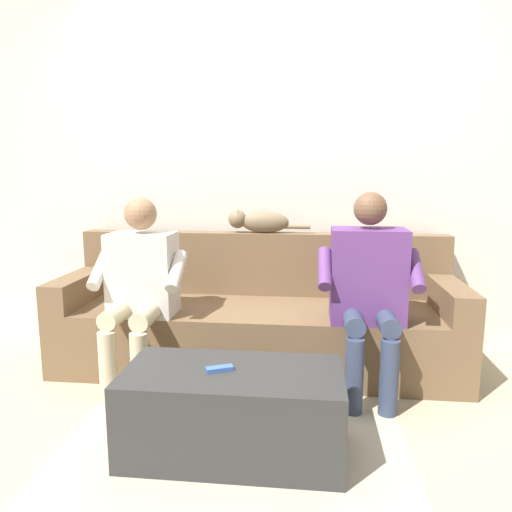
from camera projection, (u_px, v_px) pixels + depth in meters
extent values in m
plane|color=tan|center=(243.00, 415.00, 2.53)|extent=(8.00, 8.00, 0.00)
cube|color=beige|center=(265.00, 166.00, 3.47)|extent=(4.96, 0.06, 2.63)
cube|color=brown|center=(256.00, 339.00, 3.09)|extent=(2.24, 0.64, 0.41)
cube|color=brown|center=(262.00, 292.00, 3.43)|extent=(2.57, 0.15, 0.85)
cube|color=brown|center=(450.00, 333.00, 2.94)|extent=(0.17, 0.64, 0.60)
cube|color=brown|center=(77.00, 320.00, 3.20)|extent=(0.17, 0.64, 0.60)
cube|color=#2D2D2D|center=(233.00, 411.00, 2.17)|extent=(0.98, 0.49, 0.39)
cube|color=#5B3370|center=(368.00, 275.00, 2.75)|extent=(0.42, 0.27, 0.54)
sphere|color=brown|center=(370.00, 209.00, 2.69)|extent=(0.19, 0.19, 0.19)
cylinder|color=#333D56|center=(386.00, 320.00, 2.62)|extent=(0.11, 0.33, 0.11)
cylinder|color=#333D56|center=(353.00, 319.00, 2.64)|extent=(0.11, 0.33, 0.11)
cylinder|color=#333D56|center=(389.00, 378.00, 2.51)|extent=(0.10, 0.10, 0.41)
cylinder|color=#333D56|center=(354.00, 376.00, 2.52)|extent=(0.10, 0.10, 0.41)
cylinder|color=#5B3370|center=(415.00, 270.00, 2.64)|extent=(0.08, 0.27, 0.22)
cylinder|color=#5B3370|center=(325.00, 268.00, 2.69)|extent=(0.08, 0.27, 0.22)
cube|color=beige|center=(143.00, 274.00, 2.90)|extent=(0.39, 0.27, 0.50)
sphere|color=#936B4C|center=(140.00, 214.00, 2.84)|extent=(0.19, 0.19, 0.19)
cylinder|color=#C6B793|center=(149.00, 314.00, 2.75)|extent=(0.11, 0.36, 0.11)
cylinder|color=#C6B793|center=(119.00, 313.00, 2.77)|extent=(0.11, 0.36, 0.11)
cylinder|color=#C6B793|center=(140.00, 369.00, 2.61)|extent=(0.10, 0.10, 0.41)
cylinder|color=#C6B793|center=(108.00, 368.00, 2.63)|extent=(0.10, 0.10, 0.41)
cylinder|color=beige|center=(176.00, 271.00, 2.79)|extent=(0.08, 0.27, 0.22)
cylinder|color=beige|center=(100.00, 269.00, 2.84)|extent=(0.08, 0.27, 0.22)
ellipsoid|color=#756047|center=(265.00, 222.00, 3.35)|extent=(0.34, 0.12, 0.15)
sphere|color=#756047|center=(237.00, 219.00, 3.36)|extent=(0.13, 0.13, 0.13)
cone|color=#756047|center=(239.00, 211.00, 3.39)|extent=(0.04, 0.04, 0.04)
cone|color=#756047|center=(238.00, 212.00, 3.32)|extent=(0.04, 0.04, 0.04)
cylinder|color=#756047|center=(297.00, 227.00, 3.33)|extent=(0.18, 0.03, 0.03)
cube|color=#3860B7|center=(220.00, 369.00, 2.13)|extent=(0.13, 0.09, 0.02)
cube|color=#B7AD93|center=(237.00, 437.00, 2.31)|extent=(1.62, 1.37, 0.01)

